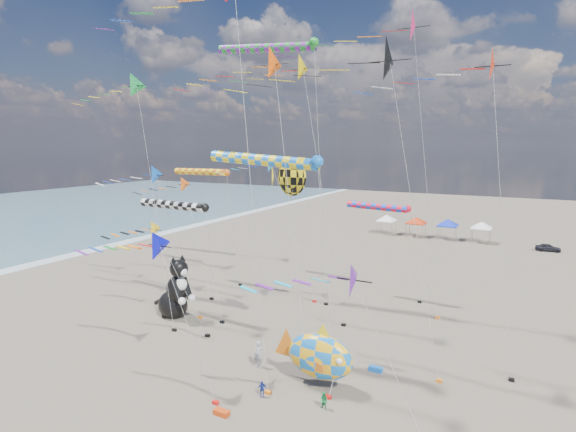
% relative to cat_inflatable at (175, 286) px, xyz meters
% --- Properties ---
extents(delta_kite_0, '(9.94, 1.77, 12.02)m').
position_rel_cat_inflatable_xyz_m(delta_kite_0, '(-4.54, 5.10, 7.90)').
color(delta_kite_0, orange).
rests_on(delta_kite_0, ground).
extents(delta_kite_1, '(10.59, 2.22, 20.86)m').
position_rel_cat_inflatable_xyz_m(delta_kite_1, '(23.18, 1.66, 16.57)').
color(delta_kite_1, red).
rests_on(delta_kite_1, ground).
extents(delta_kite_2, '(11.92, 1.91, 13.39)m').
position_rel_cat_inflatable_xyz_m(delta_kite_2, '(-3.39, 0.72, 9.20)').
color(delta_kite_2, blue).
rests_on(delta_kite_2, ground).
extents(delta_kite_3, '(11.73, 2.26, 22.21)m').
position_rel_cat_inflatable_xyz_m(delta_kite_3, '(10.15, 5.04, 17.89)').
color(delta_kite_3, yellow).
rests_on(delta_kite_3, ground).
extents(delta_kite_4, '(12.23, 2.11, 20.94)m').
position_rel_cat_inflatable_xyz_m(delta_kite_4, '(-3.63, -2.43, 16.69)').
color(delta_kite_4, '#18933E').
rests_on(delta_kite_4, ground).
extents(delta_kite_5, '(16.36, 2.99, 21.71)m').
position_rel_cat_inflatable_xyz_m(delta_kite_5, '(17.16, -0.64, 17.12)').
color(delta_kite_5, black).
rests_on(delta_kite_5, ground).
extents(delta_kite_6, '(10.79, 2.00, 14.35)m').
position_rel_cat_inflatable_xyz_m(delta_kite_6, '(4.25, 9.13, 10.16)').
color(delta_kite_6, '#1486C7').
rests_on(delta_kite_6, ground).
extents(delta_kite_7, '(10.90, 2.00, 10.11)m').
position_rel_cat_inflatable_xyz_m(delta_kite_7, '(6.50, -9.32, 5.93)').
color(delta_kite_7, '#0B0CCB').
rests_on(delta_kite_7, ground).
extents(delta_kite_8, '(10.56, 2.25, 21.31)m').
position_rel_cat_inflatable_xyz_m(delta_kite_8, '(10.76, -2.98, 17.02)').
color(delta_kite_8, '#FF540B').
rests_on(delta_kite_8, ground).
extents(delta_kite_9, '(15.46, 2.89, 25.94)m').
position_rel_cat_inflatable_xyz_m(delta_kite_9, '(16.28, 10.42, 21.38)').
color(delta_kite_9, '#D51F5D').
rests_on(delta_kite_9, ground).
extents(delta_kite_10, '(9.84, 1.77, 10.22)m').
position_rel_cat_inflatable_xyz_m(delta_kite_10, '(19.95, -11.74, 6.13)').
color(delta_kite_10, '#661E9A').
rests_on(delta_kite_10, ground).
extents(delta_kite_12, '(10.01, 1.59, 9.20)m').
position_rel_cat_inflatable_xyz_m(delta_kite_12, '(-0.34, -2.03, 5.14)').
color(delta_kite_12, yellow).
rests_on(delta_kite_12, ground).
extents(windsock_0, '(11.55, 0.88, 24.43)m').
position_rel_cat_inflatable_xyz_m(windsock_0, '(4.58, 8.99, 21.06)').
color(windsock_0, '#198D2A').
rests_on(windsock_0, ground).
extents(windsock_1, '(9.67, 0.81, 14.41)m').
position_rel_cat_inflatable_xyz_m(windsock_1, '(11.02, -2.41, 11.09)').
color(windsock_1, blue).
rests_on(windsock_1, ground).
extents(windsock_2, '(7.72, 0.69, 9.41)m').
position_rel_cat_inflatable_xyz_m(windsock_2, '(14.15, 13.72, 6.15)').
color(windsock_2, red).
rests_on(windsock_2, ground).
extents(windsock_3, '(8.78, 0.75, 12.53)m').
position_rel_cat_inflatable_xyz_m(windsock_3, '(-4.65, 10.16, 9.24)').
color(windsock_3, '#D56111').
rests_on(windsock_3, ground).
extents(windsock_4, '(8.82, 0.76, 10.24)m').
position_rel_cat_inflatable_xyz_m(windsock_4, '(-0.24, 0.76, 6.96)').
color(windsock_4, black).
rests_on(windsock_4, ground).
extents(angelfish_kite, '(3.74, 3.02, 14.14)m').
position_rel_cat_inflatable_xyz_m(angelfish_kite, '(11.87, -1.09, 9.87)').
color(angelfish_kite, yellow).
rests_on(angelfish_kite, ground).
extents(cat_inflatable, '(4.55, 2.88, 5.70)m').
position_rel_cat_inflatable_xyz_m(cat_inflatable, '(0.00, 0.00, 0.00)').
color(cat_inflatable, black).
rests_on(cat_inflatable, ground).
extents(fish_inflatable, '(5.81, 2.19, 4.24)m').
position_rel_cat_inflatable_xyz_m(fish_inflatable, '(15.88, -4.70, -0.82)').
color(fish_inflatable, blue).
rests_on(fish_inflatable, ground).
extents(person_adult, '(0.72, 0.52, 1.86)m').
position_rel_cat_inflatable_xyz_m(person_adult, '(11.24, -4.37, -1.92)').
color(person_adult, '#9396A0').
rests_on(person_adult, ground).
extents(child_green, '(0.58, 0.50, 1.04)m').
position_rel_cat_inflatable_xyz_m(child_green, '(17.15, -6.86, -2.33)').
color(child_green, '#1C8844').
rests_on(child_green, ground).
extents(child_blue, '(0.62, 0.54, 1.01)m').
position_rel_cat_inflatable_xyz_m(child_blue, '(13.32, -7.37, -2.35)').
color(child_blue, navy).
rests_on(child_blue, ground).
extents(kite_bag_0, '(0.90, 0.44, 0.30)m').
position_rel_cat_inflatable_xyz_m(kite_bag_0, '(12.28, -10.04, -2.70)').
color(kite_bag_0, '#CC3D0E').
rests_on(kite_bag_0, ground).
extents(kite_bag_1, '(0.90, 0.44, 0.30)m').
position_rel_cat_inflatable_xyz_m(kite_bag_1, '(18.48, -1.15, -2.70)').
color(kite_bag_1, blue).
rests_on(kite_bag_1, ground).
extents(tent_row, '(19.20, 4.20, 3.80)m').
position_rel_cat_inflatable_xyz_m(tent_row, '(13.45, 45.97, 0.30)').
color(tent_row, white).
rests_on(tent_row, ground).
extents(parked_car, '(3.34, 1.50, 1.12)m').
position_rel_cat_inflatable_xyz_m(parked_car, '(30.05, 43.97, -2.29)').
color(parked_car, '#26262D').
rests_on(parked_car, ground).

